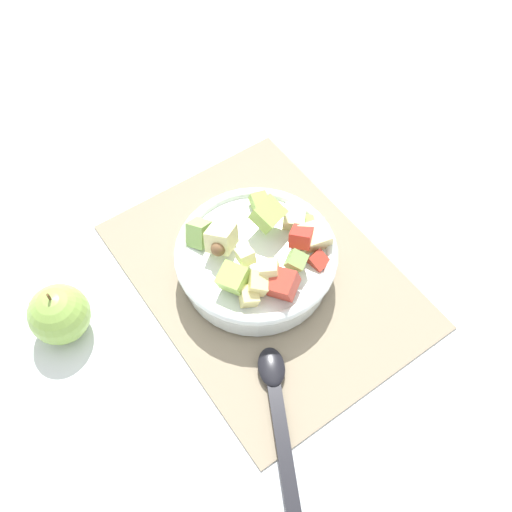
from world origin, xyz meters
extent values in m
plane|color=silver|center=(0.00, 0.00, 0.00)|extent=(2.40, 2.40, 0.00)
cube|color=gray|center=(0.00, 0.00, 0.00)|extent=(0.45, 0.33, 0.01)
cylinder|color=white|center=(-0.01, -0.01, 0.03)|extent=(0.21, 0.21, 0.05)
torus|color=white|center=(-0.01, -0.01, 0.06)|extent=(0.23, 0.23, 0.02)
cube|color=#93C160|center=(0.04, 0.02, 0.07)|extent=(0.04, 0.03, 0.04)
cube|color=beige|center=(-0.02, 0.07, 0.07)|extent=(0.05, 0.05, 0.04)
cube|color=#9EC656|center=(0.02, -0.07, 0.08)|extent=(0.05, 0.05, 0.04)
sphere|color=brown|center=(-0.03, -0.06, 0.08)|extent=(0.03, 0.03, 0.03)
cube|color=#E5D684|center=(0.04, -0.04, 0.08)|extent=(0.04, 0.04, 0.03)
cube|color=#E5D684|center=(0.05, -0.06, 0.07)|extent=(0.03, 0.03, 0.03)
cube|color=beige|center=(-0.04, -0.04, 0.08)|extent=(0.06, 0.06, 0.05)
sphere|color=brown|center=(-0.05, -0.02, 0.08)|extent=(0.03, 0.02, 0.03)
cube|color=#9EC656|center=(-0.04, 0.03, 0.09)|extent=(0.05, 0.05, 0.04)
cube|color=beige|center=(0.02, 0.07, 0.07)|extent=(0.05, 0.05, 0.04)
cube|color=#93C160|center=(-0.08, -0.06, 0.07)|extent=(0.05, 0.05, 0.05)
cube|color=#9EC656|center=(-0.08, 0.04, 0.07)|extent=(0.03, 0.03, 0.03)
cube|color=#BC3828|center=(0.06, -0.02, 0.08)|extent=(0.05, 0.05, 0.04)
cube|color=beige|center=(0.00, -0.03, 0.08)|extent=(0.03, 0.02, 0.02)
cube|color=#8CB74C|center=(-0.01, 0.08, 0.06)|extent=(0.04, 0.03, 0.02)
cube|color=beige|center=(0.04, -0.02, 0.08)|extent=(0.04, 0.03, 0.03)
cube|color=red|center=(0.02, 0.05, 0.08)|extent=(0.05, 0.05, 0.03)
cube|color=#BC3828|center=(0.05, 0.05, 0.06)|extent=(0.03, 0.03, 0.03)
ellipsoid|color=black|center=(0.13, -0.08, 0.01)|extent=(0.07, 0.06, 0.01)
cube|color=black|center=(0.22, -0.13, 0.01)|extent=(0.17, 0.10, 0.01)
sphere|color=#8CB74C|center=(-0.09, -0.28, 0.04)|extent=(0.08, 0.08, 0.08)
cylinder|color=brown|center=(-0.09, -0.28, 0.09)|extent=(0.00, 0.00, 0.01)
camera|label=1|loc=(0.36, -0.27, 0.73)|focal=40.90mm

